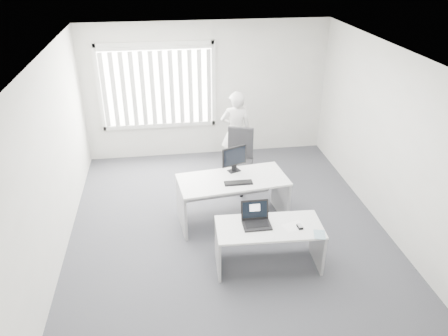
{
  "coord_description": "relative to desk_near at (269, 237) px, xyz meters",
  "views": [
    {
      "loc": [
        -0.9,
        -5.66,
        4.14
      ],
      "look_at": [
        -0.06,
        0.15,
        1.08
      ],
      "focal_mm": 35.0,
      "sensor_mm": 36.0,
      "label": 1
    }
  ],
  "objects": [
    {
      "name": "ground",
      "position": [
        -0.42,
        0.87,
        -0.48
      ],
      "size": [
        6.0,
        6.0,
        0.0
      ],
      "primitive_type": "plane",
      "color": "#4F4F56",
      "rests_on": "ground"
    },
    {
      "name": "wall_back",
      "position": [
        -0.42,
        3.87,
        0.92
      ],
      "size": [
        5.0,
        0.02,
        2.8
      ],
      "primitive_type": "cube",
      "color": "silver",
      "rests_on": "ground"
    },
    {
      "name": "wall_front",
      "position": [
        -0.42,
        -2.13,
        0.92
      ],
      "size": [
        5.0,
        0.02,
        2.8
      ],
      "primitive_type": "cube",
      "color": "silver",
      "rests_on": "ground"
    },
    {
      "name": "wall_left",
      "position": [
        -2.92,
        0.87,
        0.92
      ],
      "size": [
        0.02,
        6.0,
        2.8
      ],
      "primitive_type": "cube",
      "color": "silver",
      "rests_on": "ground"
    },
    {
      "name": "wall_right",
      "position": [
        2.08,
        0.87,
        0.92
      ],
      "size": [
        0.02,
        6.0,
        2.8
      ],
      "primitive_type": "cube",
      "color": "silver",
      "rests_on": "ground"
    },
    {
      "name": "ceiling",
      "position": [
        -0.42,
        0.87,
        2.32
      ],
      "size": [
        5.0,
        6.0,
        0.02
      ],
      "primitive_type": "cube",
      "color": "white",
      "rests_on": "wall_back"
    },
    {
      "name": "window",
      "position": [
        -1.42,
        3.83,
        1.07
      ],
      "size": [
        2.32,
        0.06,
        1.76
      ],
      "primitive_type": "cube",
      "color": "silver",
      "rests_on": "wall_back"
    },
    {
      "name": "blinds",
      "position": [
        -1.42,
        3.77,
        1.04
      ],
      "size": [
        2.2,
        0.1,
        1.5
      ],
      "primitive_type": null,
      "color": "silver",
      "rests_on": "wall_back"
    },
    {
      "name": "desk_near",
      "position": [
        0.0,
        0.0,
        0.0
      ],
      "size": [
        1.49,
        0.75,
        0.67
      ],
      "rotation": [
        0.0,
        0.0,
        -0.05
      ],
      "color": "silver",
      "rests_on": "ground"
    },
    {
      "name": "desk_far",
      "position": [
        -0.31,
        1.19,
        0.09
      ],
      "size": [
        1.8,
        1.0,
        0.78
      ],
      "rotation": [
        0.0,
        0.0,
        0.11
      ],
      "color": "silver",
      "rests_on": "ground"
    },
    {
      "name": "office_chair",
      "position": [
        -0.01,
        2.3,
        -0.13
      ],
      "size": [
        0.81,
        0.81,
        1.12
      ],
      "rotation": [
        0.0,
        0.0,
        -0.33
      ],
      "color": "black",
      "rests_on": "ground"
    },
    {
      "name": "person",
      "position": [
        0.05,
        3.03,
        0.34
      ],
      "size": [
        0.62,
        0.43,
        1.63
      ],
      "primitive_type": "imported",
      "rotation": [
        0.0,
        0.0,
        3.08
      ],
      "color": "silver",
      "rests_on": "ground"
    },
    {
      "name": "laptop",
      "position": [
        -0.17,
        0.03,
        0.34
      ],
      "size": [
        0.39,
        0.34,
        0.3
      ],
      "primitive_type": null,
      "rotation": [
        0.0,
        0.0,
        -0.0
      ],
      "color": "black",
      "rests_on": "desk_near"
    },
    {
      "name": "paper_sheet",
      "position": [
        0.33,
        -0.05,
        0.19
      ],
      "size": [
        0.33,
        0.27,
        0.0
      ],
      "primitive_type": "cube",
      "rotation": [
        0.0,
        0.0,
        0.28
      ],
      "color": "white",
      "rests_on": "desk_near"
    },
    {
      "name": "mouse",
      "position": [
        0.4,
        -0.09,
        0.21
      ],
      "size": [
        0.07,
        0.11,
        0.04
      ],
      "primitive_type": null,
      "rotation": [
        0.0,
        0.0,
        0.06
      ],
      "color": "silver",
      "rests_on": "paper_sheet"
    },
    {
      "name": "booklet",
      "position": [
        0.62,
        -0.29,
        0.19
      ],
      "size": [
        0.2,
        0.24,
        0.01
      ],
      "primitive_type": "cube",
      "rotation": [
        0.0,
        0.0,
        -0.27
      ],
      "color": "silver",
      "rests_on": "desk_near"
    },
    {
      "name": "keyboard",
      "position": [
        -0.25,
        1.03,
        0.32
      ],
      "size": [
        0.44,
        0.15,
        0.02
      ],
      "primitive_type": "cube",
      "rotation": [
        0.0,
        0.0,
        -0.01
      ],
      "color": "black",
      "rests_on": "desk_far"
    },
    {
      "name": "monitor",
      "position": [
        -0.25,
        1.45,
        0.52
      ],
      "size": [
        0.45,
        0.28,
        0.43
      ],
      "primitive_type": null,
      "rotation": [
        0.0,
        0.0,
        0.37
      ],
      "color": "black",
      "rests_on": "desk_far"
    }
  ]
}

